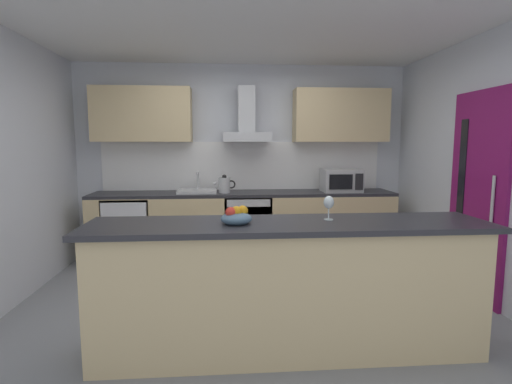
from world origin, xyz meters
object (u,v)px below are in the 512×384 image
(microwave, at_px, (341,180))
(wine_glass, at_px, (329,203))
(sink, at_px, (197,191))
(kettle, at_px, (224,185))
(refrigerator, at_px, (130,230))
(range_hood, at_px, (247,124))
(oven, at_px, (247,225))
(fruit_bowl, at_px, (236,217))

(microwave, distance_m, wine_glass, 2.41)
(sink, relative_size, kettle, 1.73)
(microwave, bearing_deg, kettle, -179.78)
(refrigerator, relative_size, range_hood, 1.18)
(oven, xyz_separation_m, range_hood, (0.00, 0.13, 1.33))
(oven, height_order, kettle, kettle)
(range_hood, xyz_separation_m, wine_glass, (0.47, -2.43, -0.68))
(microwave, distance_m, range_hood, 1.46)
(refrigerator, distance_m, sink, 1.01)
(refrigerator, xyz_separation_m, sink, (0.88, 0.01, 0.50))
(oven, xyz_separation_m, sink, (-0.65, 0.01, 0.47))
(sink, xyz_separation_m, kettle, (0.35, -0.04, 0.08))
(sink, height_order, fruit_bowl, sink)
(wine_glass, bearing_deg, kettle, 108.69)
(microwave, bearing_deg, sink, 178.83)
(range_hood, relative_size, fruit_bowl, 3.27)
(refrigerator, bearing_deg, sink, 0.90)
(sink, height_order, range_hood, range_hood)
(microwave, relative_size, sink, 1.00)
(oven, bearing_deg, microwave, -1.28)
(kettle, bearing_deg, oven, 6.44)
(range_hood, relative_size, wine_glass, 4.05)
(range_hood, bearing_deg, microwave, -7.19)
(fruit_bowl, bearing_deg, kettle, 92.14)
(refrigerator, bearing_deg, kettle, -1.44)
(kettle, height_order, range_hood, range_hood)
(refrigerator, distance_m, fruit_bowl, 2.79)
(kettle, bearing_deg, fruit_bowl, -87.86)
(refrigerator, xyz_separation_m, kettle, (1.23, -0.03, 0.58))
(kettle, relative_size, wine_glass, 1.62)
(microwave, relative_size, wine_glass, 2.81)
(wine_glass, height_order, fruit_bowl, wine_glass)
(wine_glass, relative_size, fruit_bowl, 0.81)
(oven, xyz_separation_m, refrigerator, (-1.53, -0.00, -0.03))
(microwave, xyz_separation_m, fruit_bowl, (-1.46, -2.36, -0.02))
(wine_glass, bearing_deg, fruit_bowl, -172.98)
(range_hood, bearing_deg, kettle, -151.33)
(kettle, xyz_separation_m, fruit_bowl, (0.09, -2.35, 0.02))
(microwave, height_order, sink, microwave)
(wine_glass, bearing_deg, microwave, 71.13)
(oven, height_order, sink, sink)
(refrigerator, height_order, microwave, microwave)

